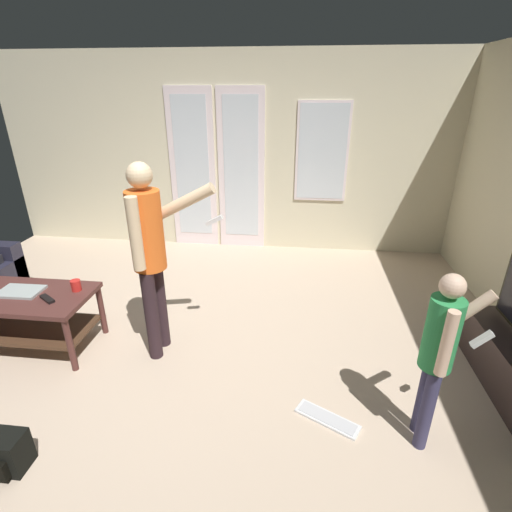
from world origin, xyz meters
TOP-DOWN VIEW (x-y plane):
  - ground_plane at (0.00, 0.00)m, footprint 5.99×5.33m
  - wall_back_with_doors at (0.02, 2.63)m, footprint 5.99×0.09m
  - coffee_table at (-1.21, 0.10)m, footprint 1.04×0.58m
  - person_adult at (-0.12, 0.17)m, footprint 0.69×0.43m
  - person_child at (1.84, -0.52)m, footprint 0.42×0.32m
  - backpack at (-0.67, -1.02)m, footprint 0.29×0.21m
  - loose_keyboard at (1.26, -0.44)m, footprint 0.45×0.32m
  - laptop_closed at (-1.27, 0.12)m, footprint 0.35×0.23m
  - cup_by_laptop at (-0.82, 0.22)m, footprint 0.08×0.08m
  - tv_remote_black at (-0.97, 0.04)m, footprint 0.17×0.13m

SIDE VIEW (x-z plane):
  - ground_plane at x=0.00m, z-range -0.02..0.00m
  - loose_keyboard at x=1.26m, z-range 0.00..0.02m
  - backpack at x=-0.67m, z-range 0.00..0.24m
  - coffee_table at x=-1.21m, z-range 0.12..0.63m
  - laptop_closed at x=-1.27m, z-range 0.51..0.53m
  - tv_remote_black at x=-0.97m, z-range 0.51..0.53m
  - cup_by_laptop at x=-0.82m, z-range 0.51..0.60m
  - person_child at x=1.84m, z-range 0.12..1.29m
  - person_adult at x=-0.12m, z-range 0.16..1.76m
  - wall_back_with_doors at x=0.02m, z-range -0.03..2.51m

